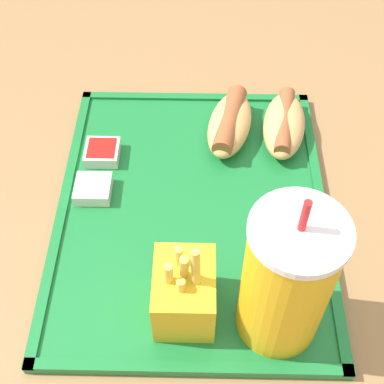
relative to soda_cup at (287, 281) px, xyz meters
name	(u,v)px	position (x,y,z in m)	size (l,w,h in m)	color
dining_table	(192,358)	(-0.11, -0.09, -0.49)	(1.24, 0.98, 0.78)	olive
food_tray	(192,209)	(-0.15, -0.09, -0.09)	(0.42, 0.33, 0.01)	#197233
soda_cup	(287,281)	(0.00, 0.00, 0.00)	(0.09, 0.09, 0.21)	gold
hot_dog_far	(284,124)	(-0.28, 0.03, -0.07)	(0.13, 0.07, 0.04)	tan
hot_dog_near	(230,123)	(-0.28, -0.04, -0.07)	(0.14, 0.08, 0.04)	tan
fries_carton	(184,292)	(-0.01, -0.10, -0.05)	(0.08, 0.06, 0.12)	gold
sauce_cup_mayo	(93,188)	(-0.17, -0.22, -0.08)	(0.05, 0.05, 0.02)	silver
sauce_cup_ketchup	(102,152)	(-0.23, -0.21, -0.08)	(0.05, 0.05, 0.02)	silver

